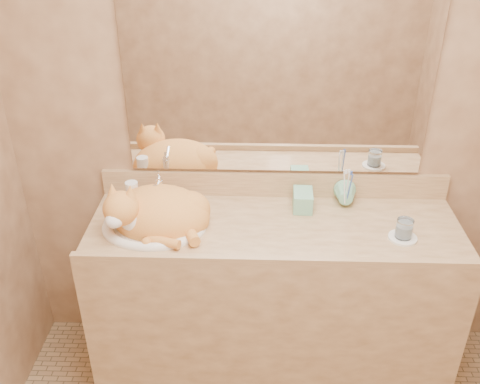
{
  "coord_description": "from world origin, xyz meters",
  "views": [
    {
      "loc": [
        -0.09,
        -1.19,
        2.12
      ],
      "look_at": [
        -0.15,
        0.7,
        1.03
      ],
      "focal_mm": 40.0,
      "sensor_mm": 36.0,
      "label": 1
    }
  ],
  "objects_px": {
    "cat": "(155,211)",
    "sink_basin": "(153,213)",
    "water_glass": "(404,229)",
    "soap_dispenser": "(304,197)",
    "vanity_counter": "(272,302)",
    "toothbrush_cup": "(346,200)"
  },
  "relations": [
    {
      "from": "sink_basin",
      "to": "soap_dispenser",
      "type": "relative_size",
      "value": 2.28
    },
    {
      "from": "toothbrush_cup",
      "to": "soap_dispenser",
      "type": "bearing_deg",
      "value": -162.59
    },
    {
      "from": "cat",
      "to": "soap_dispenser",
      "type": "height_order",
      "value": "same"
    },
    {
      "from": "cat",
      "to": "sink_basin",
      "type": "bearing_deg",
      "value": -106.86
    },
    {
      "from": "cat",
      "to": "toothbrush_cup",
      "type": "height_order",
      "value": "cat"
    },
    {
      "from": "vanity_counter",
      "to": "sink_basin",
      "type": "relative_size",
      "value": 3.66
    },
    {
      "from": "vanity_counter",
      "to": "toothbrush_cup",
      "type": "distance_m",
      "value": 0.59
    },
    {
      "from": "cat",
      "to": "water_glass",
      "type": "xyz_separation_m",
      "value": [
        1.04,
        -0.06,
        -0.02
      ]
    },
    {
      "from": "cat",
      "to": "toothbrush_cup",
      "type": "xyz_separation_m",
      "value": [
        0.83,
        0.16,
        -0.03
      ]
    },
    {
      "from": "soap_dispenser",
      "to": "water_glass",
      "type": "bearing_deg",
      "value": -20.03
    },
    {
      "from": "vanity_counter",
      "to": "cat",
      "type": "bearing_deg",
      "value": -179.02
    },
    {
      "from": "toothbrush_cup",
      "to": "vanity_counter",
      "type": "bearing_deg",
      "value": -154.93
    },
    {
      "from": "vanity_counter",
      "to": "cat",
      "type": "height_order",
      "value": "cat"
    },
    {
      "from": "vanity_counter",
      "to": "soap_dispenser",
      "type": "height_order",
      "value": "soap_dispenser"
    },
    {
      "from": "soap_dispenser",
      "to": "cat",
      "type": "bearing_deg",
      "value": -169.35
    },
    {
      "from": "sink_basin",
      "to": "cat",
      "type": "distance_m",
      "value": 0.01
    },
    {
      "from": "vanity_counter",
      "to": "sink_basin",
      "type": "xyz_separation_m",
      "value": [
        -0.51,
        -0.02,
        0.49
      ]
    },
    {
      "from": "sink_basin",
      "to": "soap_dispenser",
      "type": "height_order",
      "value": "soap_dispenser"
    },
    {
      "from": "sink_basin",
      "to": "cat",
      "type": "height_order",
      "value": "cat"
    },
    {
      "from": "vanity_counter",
      "to": "toothbrush_cup",
      "type": "bearing_deg",
      "value": 25.07
    },
    {
      "from": "cat",
      "to": "water_glass",
      "type": "height_order",
      "value": "cat"
    },
    {
      "from": "toothbrush_cup",
      "to": "water_glass",
      "type": "height_order",
      "value": "toothbrush_cup"
    }
  ]
}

